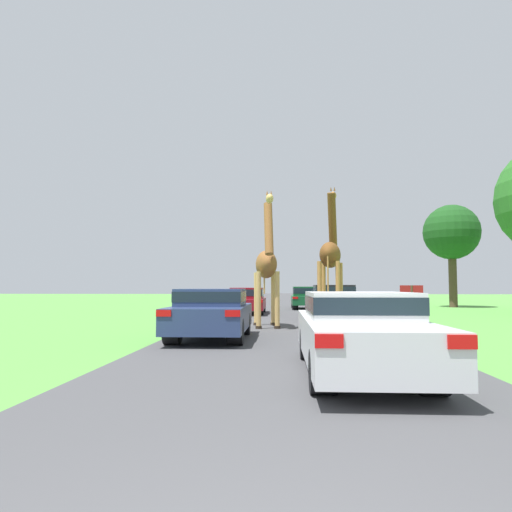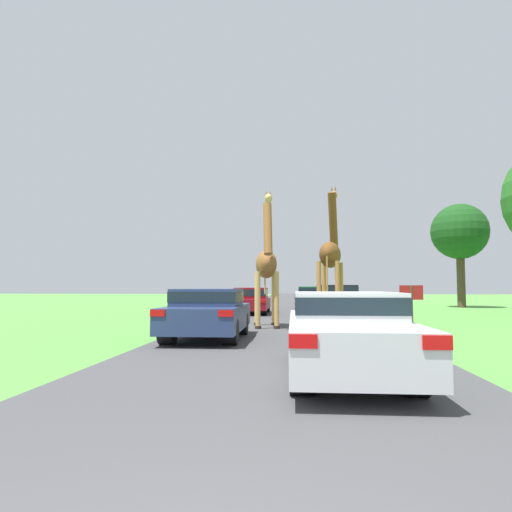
# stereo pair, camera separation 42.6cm
# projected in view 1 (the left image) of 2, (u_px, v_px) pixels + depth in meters

# --- Properties ---
(road) EXTENTS (6.46, 120.00, 0.00)m
(road) POSITION_uv_depth(u_px,v_px,m) (282.00, 307.00, 31.36)
(road) COLOR #424244
(road) RESTS_ON ground
(giraffe_near_road) EXTENTS (0.98, 2.77, 4.53)m
(giraffe_near_road) POSITION_uv_depth(u_px,v_px,m) (266.00, 265.00, 15.83)
(giraffe_near_road) COLOR tan
(giraffe_near_road) RESTS_ON ground
(giraffe_companion) EXTENTS (1.04, 2.63, 5.11)m
(giraffe_companion) POSITION_uv_depth(u_px,v_px,m) (331.00, 255.00, 15.70)
(giraffe_companion) COLOR #B77F3D
(giraffe_companion) RESTS_ON ground
(car_lead_maroon) EXTENTS (1.76, 4.82, 1.31)m
(car_lead_maroon) POSITION_uv_depth(u_px,v_px,m) (358.00, 330.00, 7.39)
(car_lead_maroon) COLOR silver
(car_lead_maroon) RESTS_ON ground
(car_queue_right) EXTENTS (1.78, 3.93, 1.38)m
(car_queue_right) POSITION_uv_depth(u_px,v_px,m) (306.00, 297.00, 28.41)
(car_queue_right) COLOR #144C28
(car_queue_right) RESTS_ON ground
(car_queue_left) EXTENTS (1.79, 4.51, 1.33)m
(car_queue_left) POSITION_uv_depth(u_px,v_px,m) (247.00, 300.00, 23.50)
(car_queue_left) COLOR maroon
(car_queue_left) RESTS_ON ground
(car_far_ahead) EXTENTS (1.87, 3.94, 1.47)m
(car_far_ahead) POSITION_uv_depth(u_px,v_px,m) (334.00, 301.00, 20.20)
(car_far_ahead) COLOR black
(car_far_ahead) RESTS_ON ground
(car_verge_right) EXTENTS (1.90, 3.95, 1.34)m
(car_verge_right) POSITION_uv_depth(u_px,v_px,m) (211.00, 312.00, 12.15)
(car_verge_right) COLOR navy
(car_verge_right) RESTS_ON ground
(tree_left_edge) EXTENTS (3.71, 3.71, 6.93)m
(tree_left_edge) POSITION_uv_depth(u_px,v_px,m) (452.00, 233.00, 30.85)
(tree_left_edge) COLOR #4C3828
(tree_left_edge) RESTS_ON ground
(sign_post) EXTENTS (0.70, 0.08, 1.44)m
(sign_post) POSITION_uv_depth(u_px,v_px,m) (412.00, 299.00, 14.01)
(sign_post) COLOR #4C3823
(sign_post) RESTS_ON ground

